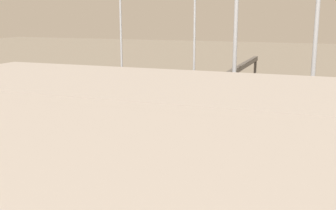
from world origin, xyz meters
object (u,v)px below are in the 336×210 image
at_px(train_on_track_2, 70,88).
at_px(train_on_track_4, 194,114).
at_px(train_on_track_6, 135,128).
at_px(light_mast_1, 318,10).
at_px(train_on_track_3, 267,112).
at_px(train_on_track_1, 152,92).
at_px(light_mast_0, 195,19).
at_px(light_mast_2, 121,21).
at_px(signal_gantry, 237,74).
at_px(maintenance_shed, 154,154).

distance_m(train_on_track_2, train_on_track_4, 29.98).
bearing_deg(train_on_track_6, light_mast_1, 169.65).
distance_m(train_on_track_4, light_mast_1, 26.36).
relative_size(train_on_track_3, train_on_track_1, 1.00).
bearing_deg(light_mast_0, train_on_track_3, 134.29).
xyz_separation_m(light_mast_0, light_mast_2, (16.18, 0.12, -0.53)).
bearing_deg(signal_gantry, train_on_track_1, -28.45).
xyz_separation_m(light_mast_0, maintenance_shed, (-12.60, 51.46, -9.92)).
distance_m(light_mast_2, maintenance_shed, 59.60).
height_order(light_mast_1, signal_gantry, light_mast_1).
xyz_separation_m(train_on_track_4, maintenance_shed, (-5.59, 29.09, 3.76)).
bearing_deg(train_on_track_4, train_on_track_6, 63.23).
xyz_separation_m(train_on_track_6, train_on_track_4, (-5.04, -10.00, 0.02)).
bearing_deg(train_on_track_4, light_mast_2, -43.80).
distance_m(train_on_track_6, train_on_track_2, 30.65).
xyz_separation_m(train_on_track_6, signal_gantry, (-10.27, -15.00, 5.66)).
bearing_deg(light_mast_0, light_mast_2, 0.41).
distance_m(train_on_track_4, maintenance_shed, 29.86).
xyz_separation_m(light_mast_2, maintenance_shed, (-28.78, 51.34, -9.40)).
bearing_deg(signal_gantry, light_mast_2, -31.26).
distance_m(train_on_track_3, light_mast_2, 39.59).
distance_m(train_on_track_6, light_mast_2, 39.28).
distance_m(train_on_track_1, train_on_track_4, 20.01).
xyz_separation_m(train_on_track_2, train_on_track_4, (-28.26, 10.00, -0.58)).
height_order(train_on_track_3, train_on_track_4, same).
relative_size(light_mast_2, signal_gantry, 0.67).
bearing_deg(train_on_track_2, train_on_track_6, 139.25).
height_order(light_mast_1, maintenance_shed, light_mast_1).
relative_size(train_on_track_6, train_on_track_1, 1.25).
bearing_deg(light_mast_1, train_on_track_1, -44.11).
xyz_separation_m(light_mast_1, light_mast_2, (39.83, -36.21, -1.79)).
bearing_deg(maintenance_shed, train_on_track_2, -49.11).
bearing_deg(light_mast_1, train_on_track_6, -10.35).
height_order(train_on_track_2, light_mast_0, light_mast_0).
bearing_deg(light_mast_1, light_mast_0, -56.93).
relative_size(light_mast_0, signal_gantry, 0.69).
relative_size(train_on_track_4, maintenance_shed, 2.48).
xyz_separation_m(train_on_track_3, train_on_track_1, (23.16, -10.00, -0.03)).
relative_size(train_on_track_3, train_on_track_4, 1.00).
bearing_deg(train_on_track_4, light_mast_1, 139.99).
relative_size(train_on_track_1, train_on_track_4, 1.00).
relative_size(train_on_track_4, light_mast_1, 3.60).
xyz_separation_m(train_on_track_2, light_mast_0, (-21.24, -12.36, 13.10)).
height_order(train_on_track_6, train_on_track_1, same).
bearing_deg(train_on_track_6, light_mast_2, -60.63).
relative_size(train_on_track_6, light_mast_1, 4.51).
xyz_separation_m(train_on_track_2, light_mast_2, (-5.06, -12.25, 12.58)).
relative_size(train_on_track_1, maintenance_shed, 2.48).
xyz_separation_m(train_on_track_6, light_mast_1, (-21.68, 3.96, 14.97)).
relative_size(train_on_track_2, train_on_track_1, 0.75).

